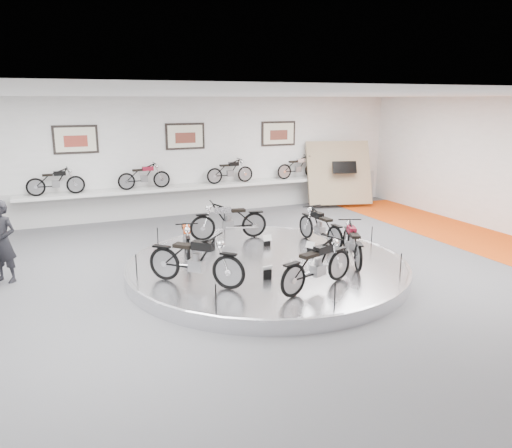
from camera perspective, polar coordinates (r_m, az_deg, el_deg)
name	(u,v)px	position (r m, az deg, el deg)	size (l,w,h in m)	color
floor	(273,277)	(11.34, 1.91, -6.12)	(16.00, 16.00, 0.00)	#515154
ceiling	(274,95)	(10.64, 2.09, 14.54)	(16.00, 16.00, 0.00)	white
wall_back	(186,157)	(17.33, -8.05, 7.59)	(16.00, 16.00, 0.00)	white
orange_carpet_strip	(493,244)	(15.39, 25.48, -2.04)	(2.40, 12.60, 0.01)	#D24B09
dado_band	(187,199)	(17.53, -7.87, 2.87)	(15.68, 0.04, 1.10)	#BCBCBA
display_platform	(267,267)	(11.54, 1.28, -4.95)	(6.40, 6.40, 0.30)	silver
platform_rim	(267,262)	(11.50, 1.29, -4.39)	(6.40, 6.40, 0.10)	#B2B2BA
shelf	(189,187)	(17.18, -7.67, 4.18)	(11.00, 0.55, 0.10)	silver
poster_left	(76,140)	(16.65, -19.92, 9.07)	(1.35, 0.06, 0.88)	silver
poster_center	(185,136)	(17.23, -8.09, 9.89)	(1.35, 0.06, 0.88)	silver
poster_right	(279,134)	(18.47, 2.59, 10.29)	(1.35, 0.06, 0.88)	silver
display_panel	(339,173)	(18.90, 9.46, 5.78)	(2.40, 0.12, 2.40)	#907F5D
shelf_bike_a	(56,183)	(16.50, -21.91, 4.35)	(1.22, 0.42, 0.73)	black
shelf_bike_b	(144,178)	(16.78, -12.66, 5.17)	(1.22, 0.42, 0.73)	maroon
shelf_bike_c	(230,173)	(17.58, -2.98, 5.88)	(1.22, 0.42, 0.73)	black
shelf_bike_d	(298,169)	(18.68, 4.84, 6.33)	(1.22, 0.42, 0.73)	#B4B4B9
bike_a	(320,226)	(12.79, 7.34, -0.25)	(1.61, 0.57, 0.95)	black
bike_b	(229,220)	(13.17, -3.15, 0.45)	(1.75, 0.62, 1.03)	#B4B4B9
bike_c	(186,238)	(11.88, -7.96, -1.54)	(1.50, 0.53, 0.88)	#C63F10
bike_d	(196,259)	(9.97, -6.92, -4.03)	(1.80, 0.64, 1.06)	black
bike_e	(317,264)	(9.79, 7.02, -4.61)	(1.68, 0.59, 0.99)	black
bike_f	(352,243)	(11.50, 10.97, -2.09)	(1.57, 0.55, 0.92)	maroon
visitor	(2,242)	(12.14, -26.99, -1.82)	(0.66, 0.43, 1.82)	black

